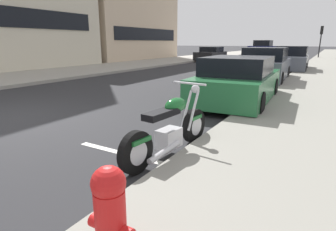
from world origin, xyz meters
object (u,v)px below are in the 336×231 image
parked_car_far_down_curb (238,81)px  parked_car_at_intersection (265,66)px  car_opposite_curb (211,54)px  parked_motorcycle (170,130)px  parked_car_second_in_row (291,59)px  fire_hydrant (110,217)px  traffic_signal_near_corner (321,35)px  crossing_truck (269,49)px

parked_car_far_down_curb → parked_car_at_intersection: 5.13m
car_opposite_curb → parked_motorcycle: bearing=19.2°
parked_motorcycle → parked_car_second_in_row: parked_car_second_in_row is taller
parked_car_at_intersection → fire_hydrant: 11.82m
parked_motorcycle → traffic_signal_near_corner: size_ratio=0.65×
parked_car_second_in_row → traffic_signal_near_corner: bearing=-5.7°
crossing_truck → parked_car_second_in_row: bearing=107.8°
parked_car_at_intersection → parked_car_second_in_row: bearing=-6.2°
fire_hydrant → parked_car_at_intersection: bearing=6.7°
parked_motorcycle → parked_car_second_in_row: bearing=6.2°
parked_car_far_down_curb → parked_car_second_in_row: bearing=-3.6°
parked_car_far_down_curb → fire_hydrant: parked_car_far_down_curb is taller
parked_car_at_intersection → traffic_signal_near_corner: traffic_signal_near_corner is taller
parked_motorcycle → parked_car_at_intersection: (9.44, 0.51, 0.30)m
parked_car_at_intersection → parked_car_second_in_row: (5.90, -0.35, -0.01)m
traffic_signal_near_corner → parked_motorcycle: bearing=178.8°
parked_car_second_in_row → fire_hydrant: size_ratio=5.63×
car_opposite_curb → parked_car_at_intersection: bearing=30.9°
parked_car_second_in_row → crossing_truck: (20.02, 5.23, 0.22)m
crossing_truck → car_opposite_curb: crossing_truck is taller
parked_car_at_intersection → crossing_truck: bearing=7.9°
car_opposite_curb → parked_car_far_down_curb: bearing=23.2°
parked_motorcycle → traffic_signal_near_corner: bearing=4.4°
parked_car_far_down_curb → car_opposite_curb: 18.49m
parked_motorcycle → fire_hydrant: 2.46m
parked_car_at_intersection → traffic_signal_near_corner: size_ratio=1.32×
parked_car_second_in_row → car_opposite_curb: (5.83, 7.67, -0.07)m
parked_car_at_intersection → crossing_truck: (25.92, 4.88, 0.21)m
crossing_truck → fire_hydrant: size_ratio=6.94×
parked_car_at_intersection → traffic_signal_near_corner: bearing=-5.9°
traffic_signal_near_corner → car_opposite_curb: bearing=140.0°
car_opposite_curb → traffic_signal_near_corner: (10.15, -8.51, 1.89)m
parked_motorcycle → parked_car_far_down_curb: 4.33m
parked_car_far_down_curb → parked_car_second_in_row: size_ratio=0.91×
parked_car_at_intersection → parked_car_second_in_row: 5.91m
parked_car_at_intersection → traffic_signal_near_corner: (21.88, -1.19, 1.80)m
parked_car_second_in_row → fire_hydrant: 17.67m
parked_motorcycle → parked_car_second_in_row: (15.34, 0.16, 0.29)m
fire_hydrant → traffic_signal_near_corner: size_ratio=0.25×
parked_car_far_down_curb → traffic_signal_near_corner: 27.08m
crossing_truck → fire_hydrant: crossing_truck is taller
parked_car_far_down_curb → traffic_signal_near_corner: (27.00, -0.91, 1.88)m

